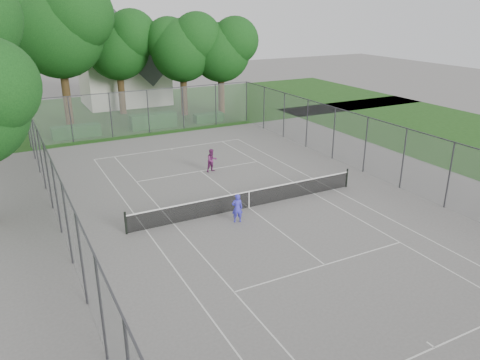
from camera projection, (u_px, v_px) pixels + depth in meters
name	position (u px, v px, depth m)	size (l,w,h in m)	color
ground	(249.00, 208.00, 24.18)	(120.00, 120.00, 0.00)	#64615F
grass_far	(122.00, 112.00, 45.74)	(60.00, 20.00, 0.00)	#194012
court_markings	(249.00, 208.00, 24.18)	(11.03, 23.83, 0.01)	silver
tennis_net	(249.00, 199.00, 24.00)	(12.87, 0.10, 1.10)	black
perimeter_fence	(249.00, 175.00, 23.54)	(18.08, 34.08, 3.52)	#38383D
tree_far_left	(59.00, 26.00, 37.88)	(8.35, 7.62, 12.00)	#3A2815
tree_far_midleft	(118.00, 43.00, 42.70)	(6.66, 6.08, 9.57)	#3A2815
tree_far_midright	(183.00, 45.00, 42.26)	(6.49, 5.92, 9.33)	#3A2815
tree_far_right	(222.00, 48.00, 43.04)	(6.21, 5.67, 8.93)	#3A2815
hedge_left	(76.00, 131.00, 36.92)	(3.69, 1.11, 0.92)	#194D1C
hedge_mid	(153.00, 121.00, 39.65)	(3.90, 1.12, 1.23)	#194D1C
hedge_right	(208.00, 117.00, 41.73)	(2.60, 0.95, 0.78)	#194D1C
house	(123.00, 64.00, 48.12)	(8.27, 6.41, 10.30)	beige
girl_player	(237.00, 208.00, 22.36)	(0.53, 0.35, 1.45)	#3C38D3
woman_player	(212.00, 160.00, 29.18)	(0.71, 0.55, 1.46)	#6F2560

